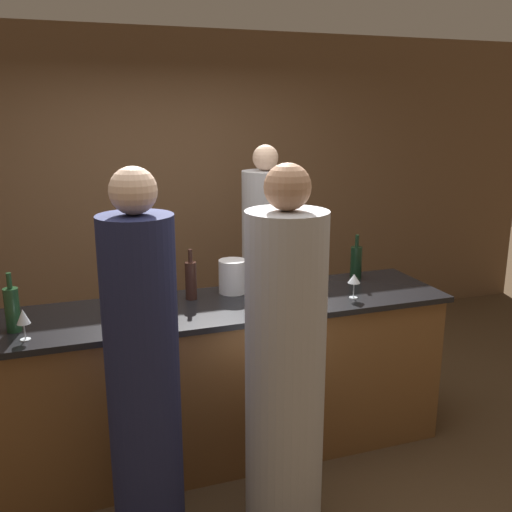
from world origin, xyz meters
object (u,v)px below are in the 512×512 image
at_px(wine_bottle_0, 191,280).
at_px(ice_bucket, 233,276).
at_px(guest_1, 285,372).
at_px(wine_bottle_2, 356,262).
at_px(guest_0, 144,384).
at_px(wine_bottle_1, 12,309).
at_px(bartender, 265,276).

bearing_deg(wine_bottle_0, ice_bucket, 8.41).
height_order(guest_1, wine_bottle_2, guest_1).
xyz_separation_m(guest_0, guest_1, (0.67, -0.07, -0.01)).
distance_m(wine_bottle_1, wine_bottle_2, 2.17).
relative_size(guest_0, ice_bucket, 8.94).
bearing_deg(wine_bottle_2, bartender, 123.95).
bearing_deg(ice_bucket, bartender, 55.10).
bearing_deg(wine_bottle_1, ice_bucket, 11.27).
bearing_deg(guest_1, wine_bottle_1, 151.36).
bearing_deg(bartender, wine_bottle_2, 123.95).
height_order(wine_bottle_2, ice_bucket, wine_bottle_2).
height_order(bartender, guest_0, guest_0).
xyz_separation_m(bartender, wine_bottle_0, (-0.73, -0.69, 0.24)).
bearing_deg(wine_bottle_0, wine_bottle_1, -167.95).
distance_m(guest_0, wine_bottle_1, 0.87).
bearing_deg(wine_bottle_0, wine_bottle_2, 2.84).
bearing_deg(ice_bucket, wine_bottle_1, -168.73).
height_order(wine_bottle_1, wine_bottle_2, wine_bottle_1).
bearing_deg(ice_bucket, wine_bottle_0, -171.59).
distance_m(wine_bottle_1, ice_bucket, 1.29).
distance_m(guest_1, wine_bottle_1, 1.44).
bearing_deg(guest_1, wine_bottle_0, 106.10).
distance_m(bartender, guest_1, 1.66).
bearing_deg(guest_0, guest_1, -6.21).
xyz_separation_m(guest_0, ice_bucket, (0.69, 0.86, 0.21)).
xyz_separation_m(wine_bottle_2, ice_bucket, (-0.89, -0.02, -0.01)).
bearing_deg(guest_1, ice_bucket, 88.87).
distance_m(guest_0, ice_bucket, 1.13).
bearing_deg(ice_bucket, guest_1, -91.13).
relative_size(guest_1, ice_bucket, 8.94).
bearing_deg(bartender, wine_bottle_1, 27.73).
bearing_deg(bartender, guest_0, 52.83).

